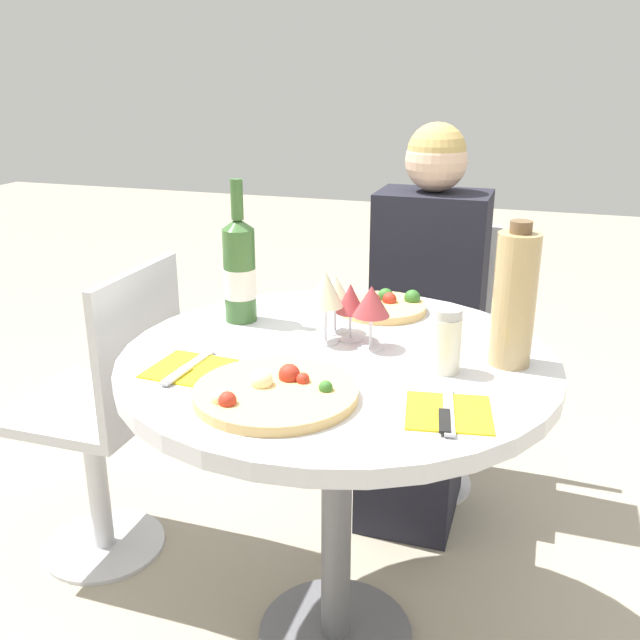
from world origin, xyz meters
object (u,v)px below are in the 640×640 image
object	(u,v)px
seated_diner	(422,345)
pizza_large	(275,392)
wine_bottle	(240,270)
chair_empty_side	(108,418)
tall_carafe	(514,299)
chair_behind_diner	(428,359)
dining_table	(337,404)

from	to	relation	value
seated_diner	pizza_large	world-z (taller)	seated_diner
pizza_large	wine_bottle	size ratio (longest dim) A/B	0.90
seated_diner	chair_empty_side	size ratio (longest dim) A/B	1.38
tall_carafe	seated_diner	bearing A→B (deg)	114.45
seated_diner	tall_carafe	world-z (taller)	seated_diner
chair_empty_side	pizza_large	size ratio (longest dim) A/B	2.82
chair_empty_side	wine_bottle	world-z (taller)	wine_bottle
pizza_large	tall_carafe	bearing A→B (deg)	37.29
tall_carafe	chair_behind_diner	bearing A→B (deg)	110.30
chair_behind_diner	seated_diner	bearing A→B (deg)	90.00
chair_behind_diner	wine_bottle	size ratio (longest dim) A/B	2.55
dining_table	pizza_large	world-z (taller)	pizza_large
wine_bottle	pizza_large	bearing A→B (deg)	-58.06
dining_table	chair_behind_diner	world-z (taller)	chair_behind_diner
wine_bottle	tall_carafe	distance (m)	0.64
chair_empty_side	wine_bottle	distance (m)	0.61
chair_behind_diner	chair_empty_side	xyz separation A→B (m)	(-0.76, -0.69, 0.00)
dining_table	tall_carafe	xyz separation A→B (m)	(0.35, 0.06, 0.26)
seated_diner	tall_carafe	xyz separation A→B (m)	(0.28, -0.62, 0.37)
dining_table	tall_carafe	distance (m)	0.44
chair_behind_diner	tall_carafe	size ratio (longest dim) A/B	2.90
seated_diner	dining_table	bearing A→B (deg)	84.37
dining_table	seated_diner	world-z (taller)	seated_diner
seated_diner	wine_bottle	xyz separation A→B (m)	(-0.35, -0.55, 0.35)
chair_empty_side	wine_bottle	bearing A→B (deg)	-89.39
pizza_large	tall_carafe	world-z (taller)	tall_carafe
tall_carafe	chair_empty_side	bearing A→B (deg)	176.11
pizza_large	wine_bottle	distance (m)	0.46
chair_behind_diner	pizza_large	bearing A→B (deg)	83.80
chair_empty_side	tall_carafe	world-z (taller)	tall_carafe
seated_diner	chair_empty_side	world-z (taller)	seated_diner
chair_behind_diner	pizza_large	world-z (taller)	chair_behind_diner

